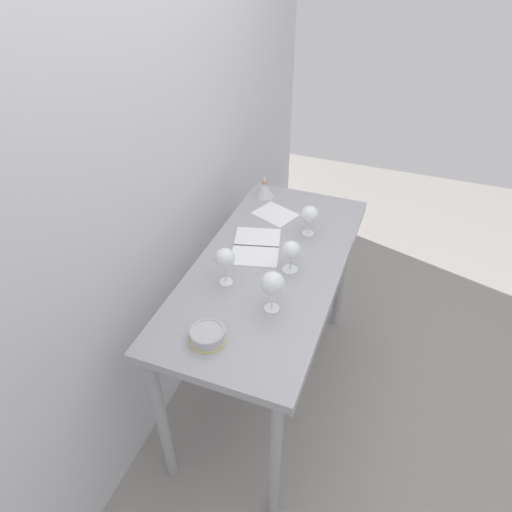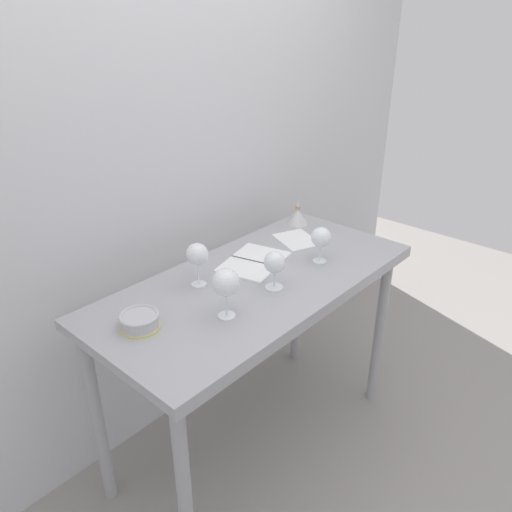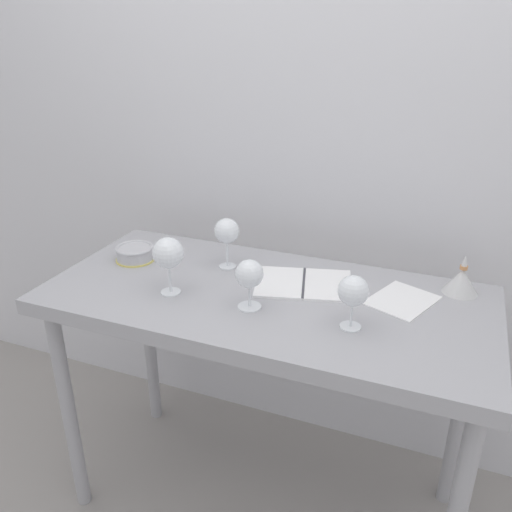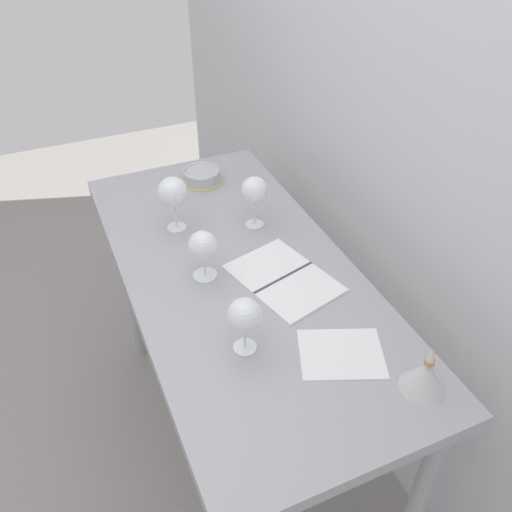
{
  "view_description": "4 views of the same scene",
  "coord_description": "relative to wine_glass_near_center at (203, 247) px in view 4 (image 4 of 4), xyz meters",
  "views": [
    {
      "loc": [
        -1.58,
        -0.53,
        2.23
      ],
      "look_at": [
        -0.04,
        0.05,
        0.96
      ],
      "focal_mm": 32.47,
      "sensor_mm": 36.0,
      "label": 1
    },
    {
      "loc": [
        -1.31,
        -1.18,
        1.87
      ],
      "look_at": [
        0.06,
        0.05,
        0.96
      ],
      "focal_mm": 34.76,
      "sensor_mm": 36.0,
      "label": 2
    },
    {
      "loc": [
        0.51,
        -1.37,
        1.67
      ],
      "look_at": [
        -0.05,
        0.04,
        1.0
      ],
      "focal_mm": 36.62,
      "sensor_mm": 36.0,
      "label": 3
    },
    {
      "loc": [
        1.13,
        -0.44,
        1.91
      ],
      "look_at": [
        0.01,
        0.05,
        0.94
      ],
      "focal_mm": 37.26,
      "sensor_mm": 36.0,
      "label": 4
    }
  ],
  "objects": [
    {
      "name": "wine_glass_near_left",
      "position": [
        -0.27,
        -0.01,
        0.03
      ],
      "size": [
        0.1,
        0.1,
        0.19
      ],
      "color": "white",
      "rests_on": "steel_counter"
    },
    {
      "name": "steel_counter",
      "position": [
        0.01,
        0.1,
        -0.21
      ],
      "size": [
        1.4,
        0.65,
        0.9
      ],
      "color": "#A2A2A7",
      "rests_on": "ground_plane"
    },
    {
      "name": "wine_glass_near_center",
      "position": [
        0.0,
        0.0,
        0.0
      ],
      "size": [
        0.08,
        0.08,
        0.15
      ],
      "color": "white",
      "rests_on": "steel_counter"
    },
    {
      "name": "tasting_bowl",
      "position": [
        -0.51,
        0.17,
        -0.08
      ],
      "size": [
        0.14,
        0.14,
        0.05
      ],
      "color": "#DBCC66",
      "rests_on": "steel_counter"
    },
    {
      "name": "back_wall",
      "position": [
        0.01,
        0.6,
        0.29
      ],
      "size": [
        3.8,
        0.04,
        2.6
      ],
      "primitive_type": "cube",
      "color": "silver",
      "rests_on": "ground_plane"
    },
    {
      "name": "open_notebook",
      "position": [
        0.11,
        0.2,
        -0.1
      ],
      "size": [
        0.35,
        0.29,
        0.01
      ],
      "rotation": [
        0.0,
        0.0,
        0.26
      ],
      "color": "white",
      "rests_on": "steel_counter"
    },
    {
      "name": "ground_plane",
      "position": [
        0.01,
        0.11,
        -1.01
      ],
      "size": [
        6.0,
        6.0,
        0.0
      ],
      "primitive_type": "plane",
      "color": "gray"
    },
    {
      "name": "tasting_sheet_upper",
      "position": [
        0.42,
        0.21,
        -0.1
      ],
      "size": [
        0.23,
        0.25,
        0.0
      ],
      "primitive_type": "cube",
      "rotation": [
        0.0,
        0.0,
        -0.38
      ],
      "color": "white",
      "rests_on": "steel_counter"
    },
    {
      "name": "wine_glass_far_left",
      "position": [
        -0.18,
        0.24,
        0.02
      ],
      "size": [
        0.09,
        0.09,
        0.18
      ],
      "color": "white",
      "rests_on": "steel_counter"
    },
    {
      "name": "wine_glass_near_right",
      "position": [
        0.3,
        -0.0,
        0.0
      ],
      "size": [
        0.09,
        0.09,
        0.16
      ],
      "color": "white",
      "rests_on": "steel_counter"
    },
    {
      "name": "decanter_funnel",
      "position": [
        0.58,
        0.33,
        -0.06
      ],
      "size": [
        0.11,
        0.11,
        0.13
      ],
      "color": "silver",
      "rests_on": "steel_counter"
    }
  ]
}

